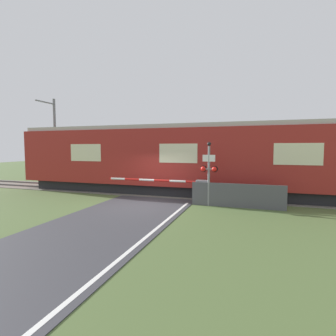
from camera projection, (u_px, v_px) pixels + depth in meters
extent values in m
plane|color=#4C6033|center=(144.00, 205.00, 12.49)|extent=(80.00, 80.00, 0.00)
cube|color=silver|center=(55.00, 312.00, 4.31)|extent=(0.12, 18.00, 0.00)
cube|color=#666056|center=(167.00, 193.00, 15.76)|extent=(36.00, 3.20, 0.03)
cube|color=#595451|center=(163.00, 194.00, 15.07)|extent=(36.00, 0.08, 0.10)
cube|color=#595451|center=(170.00, 190.00, 16.44)|extent=(36.00, 0.08, 0.10)
cube|color=black|center=(185.00, 189.00, 15.39)|extent=(19.29, 2.40, 0.60)
cube|color=maroon|center=(185.00, 157.00, 15.25)|extent=(20.97, 2.83, 3.19)
cube|color=#ADA89E|center=(185.00, 127.00, 15.11)|extent=(20.55, 2.60, 0.24)
cube|color=beige|center=(298.00, 154.00, 12.08)|extent=(2.10, 0.02, 1.02)
cube|color=beige|center=(178.00, 153.00, 13.88)|extent=(2.10, 0.02, 1.02)
cube|color=beige|center=(86.00, 153.00, 15.68)|extent=(2.10, 0.02, 1.02)
cube|color=gray|center=(202.00, 192.00, 12.72)|extent=(0.60, 0.44, 1.16)
cylinder|color=gray|center=(203.00, 182.00, 12.68)|extent=(0.16, 0.16, 0.18)
cylinder|color=red|center=(194.00, 182.00, 12.81)|extent=(0.84, 0.11, 0.11)
cylinder|color=white|center=(178.00, 181.00, 13.08)|extent=(0.84, 0.11, 0.11)
cylinder|color=red|center=(162.00, 181.00, 13.34)|extent=(0.84, 0.11, 0.11)
cylinder|color=white|center=(147.00, 180.00, 13.60)|extent=(0.84, 0.11, 0.11)
cylinder|color=red|center=(132.00, 179.00, 13.86)|extent=(0.84, 0.11, 0.11)
cylinder|color=white|center=(118.00, 179.00, 14.12)|extent=(0.84, 0.11, 0.11)
cylinder|color=red|center=(111.00, 178.00, 14.25)|extent=(0.20, 0.02, 0.20)
cylinder|color=gray|center=(209.00, 176.00, 12.24)|extent=(0.11, 0.11, 2.80)
cube|color=gray|center=(209.00, 169.00, 12.21)|extent=(0.64, 0.07, 0.07)
sphere|color=red|center=(203.00, 169.00, 12.25)|extent=(0.24, 0.24, 0.24)
sphere|color=red|center=(214.00, 169.00, 12.09)|extent=(0.24, 0.24, 0.24)
cylinder|color=black|center=(204.00, 169.00, 12.35)|extent=(0.30, 0.06, 0.30)
cylinder|color=black|center=(215.00, 169.00, 12.19)|extent=(0.30, 0.06, 0.30)
cube|color=white|center=(209.00, 158.00, 12.14)|extent=(0.59, 0.02, 0.31)
sphere|color=black|center=(209.00, 144.00, 12.12)|extent=(0.18, 0.18, 0.18)
cylinder|color=slate|center=(55.00, 141.00, 20.56)|extent=(0.20, 0.20, 6.52)
cube|color=slate|center=(45.00, 102.00, 19.49)|extent=(0.10, 1.80, 0.08)
cube|color=#4C4C51|center=(237.00, 196.00, 11.89)|extent=(4.17, 0.06, 1.10)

